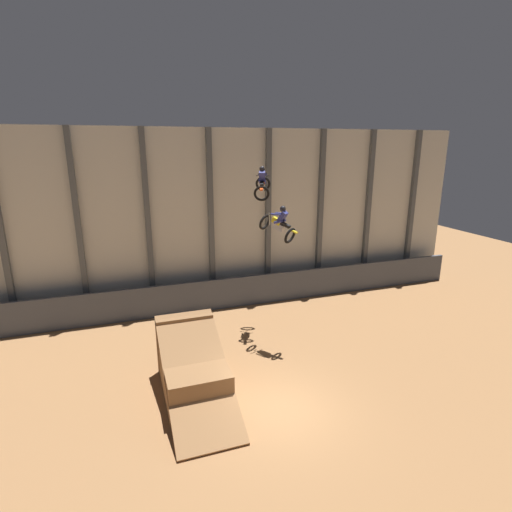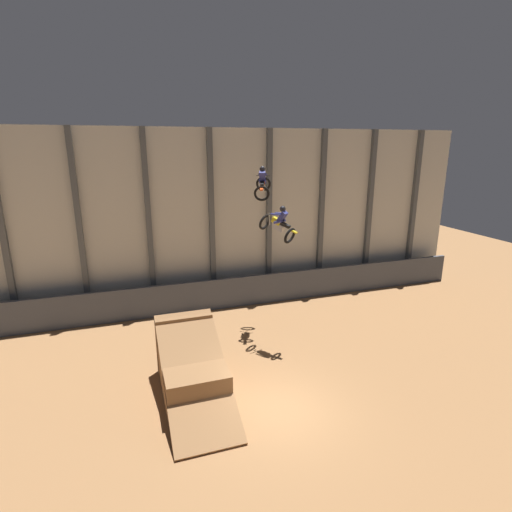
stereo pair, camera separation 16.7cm
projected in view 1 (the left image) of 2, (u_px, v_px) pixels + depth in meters
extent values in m
plane|color=#996B42|center=(281.00, 410.00, 13.98)|extent=(60.00, 60.00, 0.00)
cube|color=beige|center=(210.00, 220.00, 22.22)|extent=(32.00, 0.12, 9.85)
cube|color=#4C5156|center=(1.00, 233.00, 18.84)|extent=(0.28, 0.28, 9.85)
cube|color=#4C5156|center=(78.00, 228.00, 19.91)|extent=(0.28, 0.28, 9.85)
cube|color=#4C5156|center=(148.00, 224.00, 20.97)|extent=(0.28, 0.28, 9.85)
cube|color=#4C5156|center=(211.00, 220.00, 22.04)|extent=(0.28, 0.28, 9.85)
cube|color=#4C5156|center=(268.00, 217.00, 23.10)|extent=(0.28, 0.28, 9.85)
cube|color=#4C5156|center=(320.00, 214.00, 24.17)|extent=(0.28, 0.28, 9.85)
cube|color=#4C5156|center=(368.00, 211.00, 25.23)|extent=(0.28, 0.28, 9.85)
cube|color=#4C5156|center=(412.00, 208.00, 26.30)|extent=(0.28, 0.28, 9.85)
cube|color=#474C56|center=(217.00, 294.00, 22.35)|extent=(31.36, 0.20, 1.74)
cube|color=olive|center=(193.00, 374.00, 14.85)|extent=(2.20, 3.59, 1.44)
cube|color=olive|center=(186.00, 344.00, 16.13)|extent=(2.25, 0.50, 2.40)
cube|color=#996B42|center=(196.00, 374.00, 14.02)|extent=(2.25, 5.22, 2.58)
torus|color=black|center=(265.00, 222.00, 17.71)|extent=(0.79, 0.68, 0.73)
torus|color=black|center=(290.00, 236.00, 17.06)|extent=(0.79, 0.68, 0.73)
cube|color=#B7B7BC|center=(279.00, 227.00, 17.31)|extent=(0.47, 0.58, 0.43)
cube|color=yellow|center=(277.00, 221.00, 17.30)|extent=(0.44, 0.52, 0.37)
cube|color=black|center=(284.00, 224.00, 17.10)|extent=(0.45, 0.56, 0.29)
cube|color=yellow|center=(294.00, 231.00, 16.90)|extent=(0.32, 0.38, 0.17)
cylinder|color=#B7B7BC|center=(269.00, 219.00, 17.52)|extent=(0.10, 0.11, 0.55)
cylinder|color=black|center=(272.00, 214.00, 17.40)|extent=(0.65, 0.21, 0.04)
cube|color=navy|center=(283.00, 217.00, 17.07)|extent=(0.48, 0.52, 0.51)
sphere|color=black|center=(283.00, 209.00, 16.98)|extent=(0.40, 0.42, 0.33)
cylinder|color=navy|center=(278.00, 222.00, 17.12)|extent=(0.33, 0.42, 0.23)
cylinder|color=navy|center=(281.00, 221.00, 17.31)|extent=(0.33, 0.42, 0.23)
cylinder|color=navy|center=(276.00, 214.00, 17.05)|extent=(0.36, 0.48, 0.10)
cylinder|color=navy|center=(280.00, 213.00, 17.30)|extent=(0.36, 0.48, 0.10)
torus|color=black|center=(263.00, 184.00, 19.52)|extent=(0.78, 0.53, 0.74)
torus|color=black|center=(262.00, 194.00, 18.29)|extent=(0.78, 0.53, 0.74)
cube|color=#B7B7BC|center=(262.00, 186.00, 18.81)|extent=(0.39, 0.59, 0.39)
cube|color=#E54C19|center=(262.00, 181.00, 18.86)|extent=(0.37, 0.52, 0.33)
cube|color=black|center=(262.00, 184.00, 18.50)|extent=(0.37, 0.59, 0.24)
cube|color=#E54C19|center=(261.00, 189.00, 18.08)|extent=(0.27, 0.39, 0.14)
cylinder|color=#B7B7BC|center=(263.00, 180.00, 19.25)|extent=(0.11, 0.15, 0.55)
cylinder|color=black|center=(263.00, 176.00, 19.10)|extent=(0.56, 0.41, 0.04)
cube|color=navy|center=(262.00, 176.00, 18.54)|extent=(0.42, 0.49, 0.52)
sphere|color=black|center=(262.00, 169.00, 18.48)|extent=(0.36, 0.39, 0.31)
cylinder|color=navy|center=(260.00, 181.00, 18.72)|extent=(0.27, 0.44, 0.26)
cylinder|color=navy|center=(265.00, 181.00, 18.71)|extent=(0.27, 0.44, 0.26)
cylinder|color=navy|center=(259.00, 174.00, 18.75)|extent=(0.28, 0.52, 0.14)
cylinder|color=navy|center=(266.00, 174.00, 18.73)|extent=(0.28, 0.52, 0.14)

